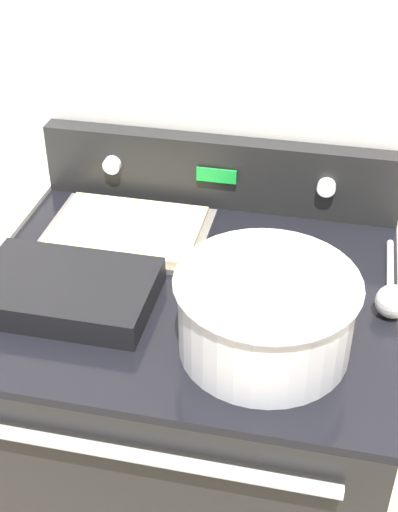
{
  "coord_description": "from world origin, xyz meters",
  "views": [
    {
      "loc": [
        0.26,
        -0.74,
        1.77
      ],
      "look_at": [
        0.02,
        0.36,
        0.98
      ],
      "focal_mm": 50.0,
      "sensor_mm": 36.0,
      "label": 1
    }
  ],
  "objects_px": {
    "mixing_bowl": "(266,310)",
    "baking_tray": "(127,230)",
    "casserole_dish": "(66,289)",
    "ladle": "(392,297)"
  },
  "relations": [
    {
      "from": "ladle",
      "to": "casserole_dish",
      "type": "bearing_deg",
      "value": -169.67
    },
    {
      "from": "baking_tray",
      "to": "ladle",
      "type": "height_order",
      "value": "ladle"
    },
    {
      "from": "casserole_dish",
      "to": "ladle",
      "type": "bearing_deg",
      "value": 10.33
    },
    {
      "from": "mixing_bowl",
      "to": "baking_tray",
      "type": "distance_m",
      "value": 0.46
    },
    {
      "from": "mixing_bowl",
      "to": "baking_tray",
      "type": "relative_size",
      "value": 0.91
    },
    {
      "from": "casserole_dish",
      "to": "baking_tray",
      "type": "height_order",
      "value": "casserole_dish"
    },
    {
      "from": "mixing_bowl",
      "to": "casserole_dish",
      "type": "bearing_deg",
      "value": 173.04
    },
    {
      "from": "ladle",
      "to": "baking_tray",
      "type": "bearing_deg",
      "value": 165.85
    },
    {
      "from": "mixing_bowl",
      "to": "baking_tray",
      "type": "xyz_separation_m",
      "value": [
        -0.34,
        0.3,
        -0.07
      ]
    },
    {
      "from": "casserole_dish",
      "to": "mixing_bowl",
      "type": "bearing_deg",
      "value": -6.96
    }
  ]
}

